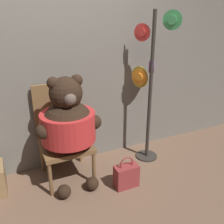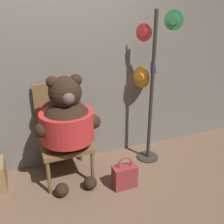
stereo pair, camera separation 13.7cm
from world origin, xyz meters
name	(u,v)px [view 2 (the right image)]	position (x,y,z in m)	size (l,w,h in m)	color
ground_plane	(79,190)	(0.00, 0.00, 0.00)	(14.00, 14.00, 0.00)	brown
wall_back	(59,70)	(0.00, 0.68, 1.18)	(8.00, 0.10, 2.36)	slate
chair	(62,131)	(-0.06, 0.42, 0.54)	(0.54, 0.55, 1.07)	brown
teddy_bear	(67,122)	(-0.03, 0.22, 0.72)	(0.69, 0.62, 1.23)	black
hat_display_rack	(150,84)	(1.02, 0.35, 1.00)	(0.35, 0.53, 1.84)	#332D28
handbag_on_ground	(125,176)	(0.48, -0.13, 0.14)	(0.26, 0.14, 0.37)	maroon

